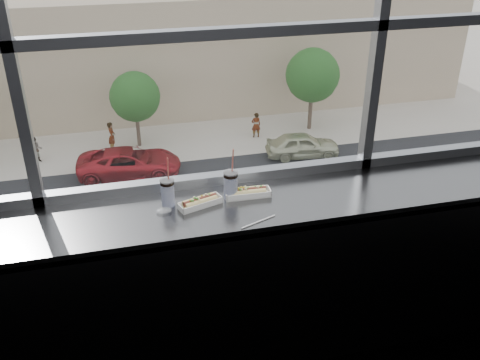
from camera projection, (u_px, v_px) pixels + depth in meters
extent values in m
plane|color=black|center=(214.00, 257.00, 3.51)|extent=(6.00, 0.00, 6.00)
cube|color=slate|center=(222.00, 210.00, 3.03)|extent=(6.00, 0.55, 0.06)
cube|color=slate|center=(233.00, 310.00, 3.05)|extent=(6.00, 0.04, 1.04)
cube|color=white|center=(200.00, 205.00, 3.01)|extent=(0.26, 0.16, 0.01)
cube|color=white|center=(200.00, 203.00, 3.00)|extent=(0.26, 0.16, 0.03)
cylinder|color=#E2CB7E|center=(200.00, 202.00, 3.00)|extent=(0.20, 0.10, 0.04)
cylinder|color=maroon|center=(200.00, 200.00, 2.99)|extent=(0.20, 0.09, 0.03)
cube|color=white|center=(248.00, 196.00, 3.11)|extent=(0.27, 0.10, 0.01)
cube|color=white|center=(248.00, 193.00, 3.10)|extent=(0.27, 0.10, 0.04)
cylinder|color=#E2CB7E|center=(248.00, 192.00, 3.09)|extent=(0.21, 0.05, 0.05)
cylinder|color=maroon|center=(248.00, 190.00, 3.09)|extent=(0.22, 0.04, 0.03)
cylinder|color=white|center=(168.00, 193.00, 2.99)|extent=(0.08, 0.08, 0.15)
cylinder|color=black|center=(167.00, 182.00, 2.95)|extent=(0.08, 0.08, 0.02)
cylinder|color=silver|center=(167.00, 180.00, 2.95)|extent=(0.08, 0.08, 0.01)
cylinder|color=#D15B4C|center=(168.00, 170.00, 2.91)|extent=(0.01, 0.04, 0.16)
cylinder|color=white|center=(231.00, 186.00, 3.05)|extent=(0.08, 0.08, 0.16)
cylinder|color=black|center=(231.00, 175.00, 3.02)|extent=(0.08, 0.08, 0.02)
cylinder|color=silver|center=(231.00, 173.00, 3.01)|extent=(0.09, 0.09, 0.01)
cylinder|color=#D15B4C|center=(233.00, 161.00, 2.98)|extent=(0.01, 0.04, 0.17)
cylinder|color=white|center=(258.00, 222.00, 2.86)|extent=(0.21, 0.09, 0.01)
ellipsoid|color=silver|center=(164.00, 210.00, 2.95)|extent=(0.09, 0.07, 0.02)
plane|color=beige|center=(115.00, 75.00, 46.17)|extent=(120.00, 120.00, 0.00)
cube|color=black|center=(136.00, 212.00, 26.04)|extent=(80.00, 10.00, 0.06)
cube|color=beige|center=(126.00, 147.00, 32.89)|extent=(80.00, 6.00, 0.04)
cube|color=tan|center=(112.00, 44.00, 39.59)|extent=(50.00, 14.00, 8.00)
imported|color=white|center=(272.00, 221.00, 23.33)|extent=(3.01, 6.44, 2.10)
imported|color=maroon|center=(108.00, 246.00, 21.86)|extent=(2.48, 5.66, 1.87)
imported|color=#AD161E|center=(129.00, 158.00, 28.97)|extent=(3.22, 6.42, 2.06)
imported|color=#344A73|center=(410.00, 203.00, 24.79)|extent=(3.37, 6.40, 2.04)
imported|color=beige|center=(303.00, 141.00, 31.16)|extent=(3.16, 6.08, 1.94)
imported|color=#66605B|center=(256.00, 123.00, 33.74)|extent=(0.88, 0.66, 1.97)
imported|color=#66605B|center=(35.00, 147.00, 30.58)|extent=(0.81, 0.61, 1.83)
imported|color=#66605B|center=(111.00, 134.00, 31.88)|extent=(0.73, 0.97, 2.19)
cylinder|color=#47382B|center=(138.00, 129.00, 32.55)|extent=(0.23, 0.23, 2.25)
sphere|color=#245D1E|center=(135.00, 97.00, 31.59)|extent=(3.00, 3.00, 3.00)
cylinder|color=#47382B|center=(310.00, 111.00, 34.89)|extent=(0.26, 0.26, 2.58)
sphere|color=#245D1E|center=(313.00, 75.00, 33.78)|extent=(3.45, 3.45, 3.45)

